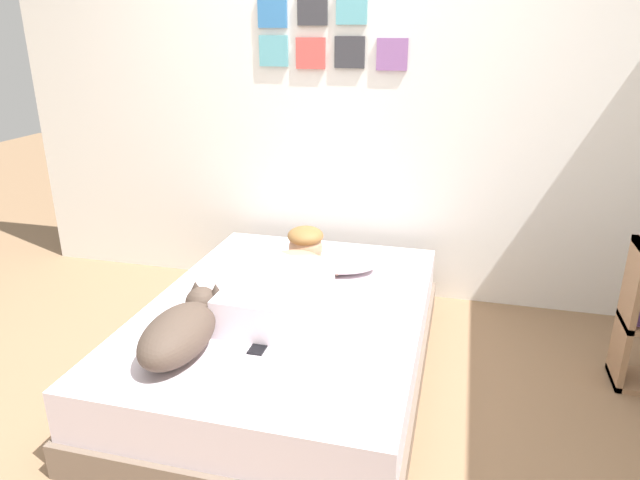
# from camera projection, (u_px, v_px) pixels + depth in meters

# --- Properties ---
(ground_plane) EXTENTS (12.72, 12.72, 0.00)m
(ground_plane) POSITION_uv_depth(u_px,v_px,m) (252.00, 422.00, 2.59)
(ground_plane) COLOR #8C6B4C
(back_wall) EXTENTS (4.36, 0.12, 2.50)m
(back_wall) POSITION_uv_depth(u_px,v_px,m) (333.00, 102.00, 3.59)
(back_wall) COLOR silver
(back_wall) RESTS_ON ground
(bed) EXTENTS (1.39, 1.93, 0.39)m
(bed) POSITION_uv_depth(u_px,v_px,m) (287.00, 339.00, 2.91)
(bed) COLOR #726051
(bed) RESTS_ON ground
(pillow) EXTENTS (0.52, 0.32, 0.11)m
(pillow) POSITION_uv_depth(u_px,v_px,m) (333.00, 260.00, 3.24)
(pillow) COLOR silver
(pillow) RESTS_ON bed
(person_lying) EXTENTS (0.43, 0.92, 0.27)m
(person_lying) POSITION_uv_depth(u_px,v_px,m) (286.00, 281.00, 2.85)
(person_lying) COLOR silver
(person_lying) RESTS_ON bed
(dog) EXTENTS (0.26, 0.57, 0.21)m
(dog) POSITION_uv_depth(u_px,v_px,m) (181.00, 330.00, 2.39)
(dog) COLOR #4C3D33
(dog) RESTS_ON bed
(coffee_cup) EXTENTS (0.12, 0.09, 0.07)m
(coffee_cup) POSITION_uv_depth(u_px,v_px,m) (317.00, 272.00, 3.13)
(coffee_cup) COLOR white
(coffee_cup) RESTS_ON bed
(cell_phone) EXTENTS (0.07, 0.14, 0.01)m
(cell_phone) POSITION_uv_depth(u_px,v_px,m) (260.00, 346.00, 2.46)
(cell_phone) COLOR black
(cell_phone) RESTS_ON bed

